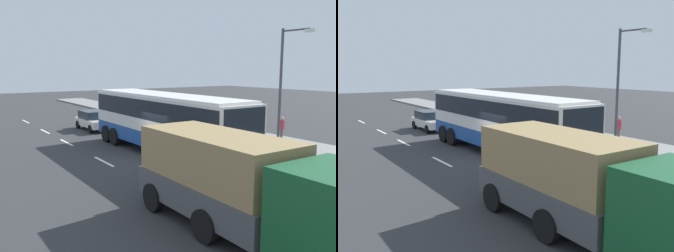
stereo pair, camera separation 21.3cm
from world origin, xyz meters
TOP-DOWN VIEW (x-y plane):
  - ground_plane at (0.00, 0.00)m, footprint 120.00×120.00m
  - sidewalk_curb at (0.00, 8.74)m, footprint 80.00×4.00m
  - lane_centreline at (-6.94, -2.37)m, footprint 26.80×0.16m
  - coach_bus at (-1.12, 1.18)m, footprint 12.48×2.81m
  - cargo_truck at (8.68, -2.54)m, footprint 7.76×2.59m
  - car_blue_saloon at (8.10, 1.26)m, footprint 4.79×2.00m
  - car_white_minivan at (-11.25, 1.16)m, footprint 4.07×2.02m
  - pedestrian_near_curb at (0.72, 8.85)m, footprint 0.32×0.32m
  - street_lamp at (1.91, 7.40)m, footprint 2.07×0.24m

SIDE VIEW (x-z plane):
  - ground_plane at x=0.00m, z-range 0.00..0.00m
  - lane_centreline at x=-6.94m, z-range 0.00..0.01m
  - sidewalk_curb at x=0.00m, z-range 0.00..0.15m
  - car_blue_saloon at x=8.10m, z-range 0.06..1.42m
  - car_white_minivan at x=-11.25m, z-range 0.04..1.52m
  - pedestrian_near_curb at x=0.72m, z-range 0.27..1.91m
  - cargo_truck at x=8.68m, z-range 0.16..3.00m
  - coach_bus at x=-1.12m, z-range 0.41..3.81m
  - street_lamp at x=1.91m, z-range 0.71..7.58m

